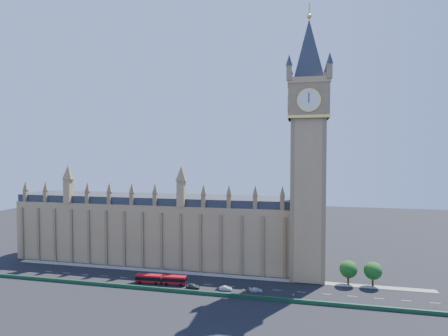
% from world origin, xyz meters
% --- Properties ---
extents(ground, '(400.00, 400.00, 0.00)m').
position_xyz_m(ground, '(0.00, 0.00, 0.00)').
color(ground, black).
rests_on(ground, ground).
extents(palace_westminster, '(120.00, 20.00, 28.00)m').
position_xyz_m(palace_westminster, '(-25.00, 22.00, 13.86)').
color(palace_westminster, '#AB8153').
rests_on(palace_westminster, ground).
extents(elizabeth_tower, '(20.59, 20.59, 105.00)m').
position_xyz_m(elizabeth_tower, '(38.00, 13.99, 54.56)').
color(elizabeth_tower, '#AB8153').
rests_on(elizabeth_tower, ground).
extents(bridge_parapet, '(160.00, 0.60, 1.20)m').
position_xyz_m(bridge_parapet, '(0.00, -9.00, 0.60)').
color(bridge_parapet, '#1E4C2D').
rests_on(bridge_parapet, ground).
extents(kerb_north, '(160.00, 3.00, 0.16)m').
position_xyz_m(kerb_north, '(0.00, 9.50, 0.08)').
color(kerb_north, gray).
rests_on(kerb_north, ground).
extents(tree_east_near, '(6.00, 6.00, 8.50)m').
position_xyz_m(tree_east_near, '(52.22, 10.08, 5.64)').
color(tree_east_near, '#382619').
rests_on(tree_east_near, ground).
extents(tree_east_far, '(6.00, 6.00, 8.50)m').
position_xyz_m(tree_east_far, '(60.22, 10.08, 5.64)').
color(tree_east_far, '#382619').
rests_on(tree_east_far, ground).
extents(red_bus, '(18.13, 3.78, 3.06)m').
position_xyz_m(red_bus, '(-12.14, -2.93, 1.61)').
color(red_bus, '#A90B16').
rests_on(red_bus, ground).
extents(car_grey, '(4.78, 2.11, 1.60)m').
position_xyz_m(car_grey, '(0.01, -4.41, 0.80)').
color(car_grey, '#3D4044').
rests_on(car_grey, ground).
extents(car_silver, '(4.27, 1.64, 1.39)m').
position_xyz_m(car_silver, '(11.20, -3.91, 0.69)').
color(car_silver, '#A7AAAF').
rests_on(car_silver, ground).
extents(car_white, '(4.75, 2.26, 1.34)m').
position_xyz_m(car_white, '(21.34, -3.08, 0.67)').
color(car_white, silver).
rests_on(car_white, ground).
extents(cone_a, '(0.53, 0.53, 0.79)m').
position_xyz_m(cone_a, '(17.14, -3.28, 0.39)').
color(cone_a, black).
rests_on(cone_a, ground).
extents(cone_b, '(0.52, 0.52, 0.69)m').
position_xyz_m(cone_b, '(20.71, -3.90, 0.34)').
color(cone_b, black).
rests_on(cone_b, ground).
extents(cone_c, '(0.58, 0.58, 0.80)m').
position_xyz_m(cone_c, '(22.10, -2.01, 0.39)').
color(cone_c, black).
rests_on(cone_c, ground).
extents(cone_d, '(0.59, 0.59, 0.72)m').
position_xyz_m(cone_d, '(33.49, -3.67, 0.36)').
color(cone_d, black).
rests_on(cone_d, ground).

